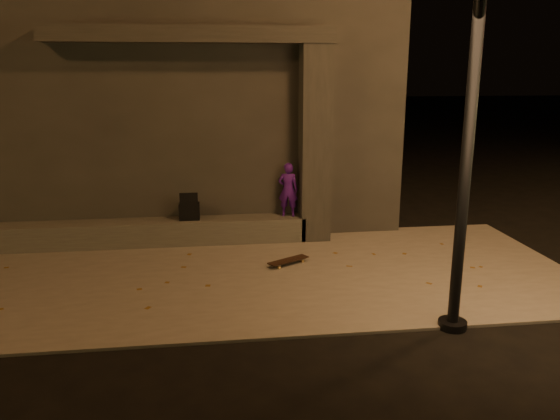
{
  "coord_description": "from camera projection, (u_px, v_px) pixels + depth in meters",
  "views": [
    {
      "loc": [
        -0.25,
        -6.18,
        3.19
      ],
      "look_at": [
        0.82,
        2.0,
        1.07
      ],
      "focal_mm": 35.0,
      "sensor_mm": 36.0,
      "label": 1
    }
  ],
  "objects": [
    {
      "name": "ground",
      "position": [
        235.0,
        335.0,
        6.76
      ],
      "size": [
        120.0,
        120.0,
        0.0
      ],
      "primitive_type": "plane",
      "color": "black",
      "rests_on": "ground"
    },
    {
      "name": "sidewalk",
      "position": [
        229.0,
        275.0,
        8.68
      ],
      "size": [
        11.0,
        4.4,
        0.04
      ],
      "primitive_type": "cube",
      "color": "slate",
      "rests_on": "ground"
    },
    {
      "name": "building",
      "position": [
        174.0,
        97.0,
        12.22
      ],
      "size": [
        9.0,
        5.1,
        5.22
      ],
      "color": "#353230",
      "rests_on": "ground"
    },
    {
      "name": "ledge",
      "position": [
        144.0,
        233.0,
        10.11
      ],
      "size": [
        6.0,
        0.55,
        0.45
      ],
      "primitive_type": "cube",
      "color": "#52504A",
      "rests_on": "sidewalk"
    },
    {
      "name": "column",
      "position": [
        315.0,
        145.0,
        10.12
      ],
      "size": [
        0.55,
        0.55,
        3.6
      ],
      "primitive_type": "cube",
      "color": "#353230",
      "rests_on": "sidewalk"
    },
    {
      "name": "canopy",
      "position": [
        191.0,
        35.0,
        9.41
      ],
      "size": [
        5.0,
        0.7,
        0.28
      ],
      "primitive_type": "cube",
      "color": "#353230",
      "rests_on": "column"
    },
    {
      "name": "skateboarder",
      "position": [
        288.0,
        190.0,
        10.26
      ],
      "size": [
        0.43,
        0.33,
        1.03
      ],
      "primitive_type": "imported",
      "rotation": [
        0.0,
        0.0,
        2.88
      ],
      "color": "#4E1692",
      "rests_on": "ledge"
    },
    {
      "name": "backpack",
      "position": [
        189.0,
        210.0,
        10.12
      ],
      "size": [
        0.38,
        0.25,
        0.53
      ],
      "rotation": [
        0.0,
        0.0,
        -0.02
      ],
      "color": "black",
      "rests_on": "ledge"
    },
    {
      "name": "skateboard",
      "position": [
        288.0,
        261.0,
        9.09
      ],
      "size": [
        0.74,
        0.54,
        0.08
      ],
      "rotation": [
        0.0,
        0.0,
        0.53
      ],
      "color": "black",
      "rests_on": "sidewalk"
    }
  ]
}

